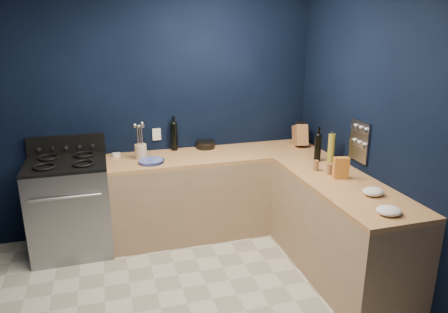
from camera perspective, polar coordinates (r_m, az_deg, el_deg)
name	(u,v)px	position (r m, az deg, el deg)	size (l,w,h in m)	color
wall_back	(155,114)	(4.56, -9.40, 5.77)	(3.50, 0.02, 2.60)	black
wall_right	(403,144)	(3.64, 23.36, 1.58)	(0.02, 3.50, 2.60)	black
cab_back	(217,194)	(4.62, -0.92, -5.15)	(2.30, 0.63, 0.86)	#A2805E
top_back	(217,155)	(4.47, -0.95, 0.19)	(2.30, 0.63, 0.04)	#9A5E31
cab_right	(339,231)	(3.97, 15.55, -9.78)	(0.63, 1.67, 0.86)	#A2805E
top_right	(344,185)	(3.80, 16.10, -3.71)	(0.63, 1.67, 0.04)	#9A5E31
gas_range	(71,208)	(4.48, -20.25, -6.66)	(0.76, 0.66, 0.92)	gray
oven_door	(69,223)	(4.19, -20.47, -8.49)	(0.59, 0.02, 0.42)	black
cooktop	(66,163)	(4.31, -20.90, -0.87)	(0.76, 0.66, 0.03)	black
backguard	(66,145)	(4.57, -20.80, 1.51)	(0.76, 0.06, 0.20)	black
spice_panel	(359,141)	(4.08, 18.07, 2.00)	(0.02, 0.28, 0.38)	gray
wall_outlet	(157,134)	(4.59, -9.23, 3.02)	(0.09, 0.02, 0.13)	white
plate_stack	(151,161)	(4.21, -9.99, -0.66)	(0.25, 0.25, 0.03)	#3741A8
ramekin	(116,155)	(4.50, -14.56, 0.24)	(0.09, 0.09, 0.03)	white
utensil_crock	(141,151)	(4.35, -11.34, 0.68)	(0.12, 0.12, 0.15)	beige
wine_bottle_back	(174,137)	(4.58, -6.86, 2.69)	(0.07, 0.07, 0.30)	black
lemon_basket	(205,145)	(4.65, -2.57, 1.65)	(0.21, 0.21, 0.08)	black
knife_block	(300,135)	(4.80, 10.38, 2.86)	(0.13, 0.22, 0.24)	#9A6238
wine_bottle_right	(318,148)	(4.27, 12.73, 1.12)	(0.07, 0.07, 0.27)	black
oil_bottle	(331,148)	(4.27, 14.48, 1.12)	(0.07, 0.07, 0.29)	olive
spice_jar_near	(329,169)	(3.94, 14.25, -1.70)	(0.05, 0.05, 0.10)	olive
spice_jar_far	(316,166)	(4.01, 12.49, -1.22)	(0.05, 0.05, 0.10)	olive
crouton_bag	(341,168)	(3.85, 15.75, -1.52)	(0.13, 0.06, 0.19)	#A5202E
towel_front	(373,192)	(3.57, 19.78, -4.56)	(0.18, 0.15, 0.06)	white
towel_end	(389,211)	(3.26, 21.69, -6.92)	(0.19, 0.17, 0.06)	white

